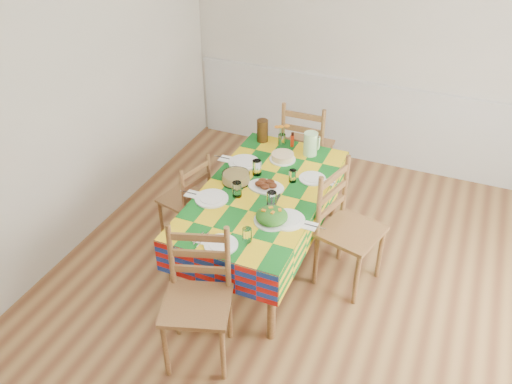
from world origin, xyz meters
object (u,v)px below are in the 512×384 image
Objects in this scene: chair_near at (198,300)px; chair_far at (306,149)px; meat_platter at (266,185)px; green_pitcher at (311,144)px; dining_table at (263,198)px; chair_left at (188,200)px; chair_right at (346,229)px; tea_pitcher at (262,131)px.

chair_near is 2.22m from chair_far.
meat_platter is 0.68m from green_pitcher.
chair_far is (0.00, 1.11, -0.12)m from dining_table.
chair_right reaches higher than chair_left.
dining_table is 0.74m from green_pitcher.
green_pitcher reaches higher than chair_left.
chair_left is 0.82× the size of chair_right.
chair_right is (0.70, -0.04, -0.21)m from meat_platter.
chair_far is at bearing 47.58° from chair_right.
chair_near reaches higher than dining_table.
dining_table is 1.75× the size of chair_far.
dining_table is 0.74m from chair_left.
chair_near is (-0.01, -1.11, -0.12)m from dining_table.
chair_far is 0.99× the size of chair_right.
green_pitcher is at bearing 143.46° from chair_left.
chair_right is (1.41, 0.02, 0.09)m from chair_left.
chair_near is 0.98× the size of chair_right.
tea_pitcher is 0.55m from chair_far.
green_pitcher is 0.25× the size of chair_left.
chair_near is at bearing 46.33° from chair_left.
tea_pitcher is at bearing 114.48° from meat_platter.
dining_table is at bearing -67.21° from tea_pitcher.
chair_far is (-0.16, 0.40, -0.30)m from green_pitcher.
chair_right is at bearing -3.16° from meat_platter.
chair_far is 1.20× the size of chair_left.
chair_far reaches higher than meat_platter.
meat_platter is at bearing -103.69° from green_pitcher.
green_pitcher is (0.16, 0.65, 0.08)m from meat_platter.
chair_right is at bearing 105.03° from chair_left.
chair_right is at bearing 122.12° from chair_far.
meat_platter is (0.00, 0.05, 0.10)m from dining_table.
dining_table is at bearing 89.55° from chair_far.
green_pitcher is 1.85m from chair_near.
chair_far reaches higher than chair_near.
chair_near is (-0.02, -1.16, -0.22)m from meat_platter.
chair_near is 1.33m from chair_right.
chair_left is at bearing 57.21° from chair_far.
dining_table is 1.12m from chair_near.
chair_near reaches higher than meat_platter.
chair_right reaches higher than green_pitcher.
tea_pitcher is 0.21× the size of chair_right.
green_pitcher is 1.19m from chair_left.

